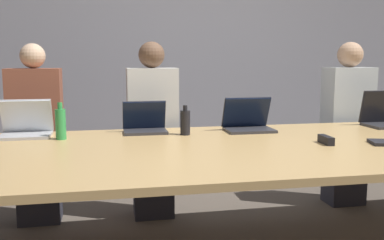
% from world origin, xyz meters
% --- Properties ---
extents(curtain_wall, '(12.00, 0.06, 2.80)m').
position_xyz_m(curtain_wall, '(0.00, 2.23, 1.40)').
color(curtain_wall, '#9999A3').
rests_on(curtain_wall, ground_plane).
extents(conference_table, '(4.40, 1.51, 0.77)m').
position_xyz_m(conference_table, '(0.00, 0.00, 0.73)').
color(conference_table, tan).
rests_on(conference_table, ground_plane).
extents(laptop_far_left, '(0.34, 0.26, 0.25)m').
position_xyz_m(laptop_far_left, '(-1.41, 0.59, 0.85)').
color(laptop_far_left, '#B7B7BC').
rests_on(laptop_far_left, conference_table).
extents(person_far_left, '(0.40, 0.24, 1.41)m').
position_xyz_m(person_far_left, '(-1.42, 1.03, 0.68)').
color(person_far_left, '#2D2D38').
rests_on(person_far_left, ground_plane).
extents(bottle_far_left, '(0.07, 0.07, 0.24)m').
position_xyz_m(bottle_far_left, '(-1.17, 0.42, 0.88)').
color(bottle_far_left, green).
rests_on(bottle_far_left, conference_table).
extents(laptop_far_center, '(0.35, 0.25, 0.25)m').
position_xyz_m(laptop_far_center, '(0.14, 0.52, 0.85)').
color(laptop_far_center, '#333338').
rests_on(laptop_far_center, conference_table).
extents(laptop_far_midleft, '(0.31, 0.22, 0.22)m').
position_xyz_m(laptop_far_midleft, '(-0.61, 0.59, 0.84)').
color(laptop_far_midleft, '#333338').
rests_on(laptop_far_midleft, conference_table).
extents(person_far_midleft, '(0.40, 0.24, 1.43)m').
position_xyz_m(person_far_midleft, '(-0.51, 0.98, 0.70)').
color(person_far_midleft, '#2D2D38').
rests_on(person_far_midleft, ground_plane).
extents(bottle_far_midleft, '(0.07, 0.07, 0.21)m').
position_xyz_m(bottle_far_midleft, '(-0.34, 0.43, 0.86)').
color(bottle_far_midleft, black).
rests_on(bottle_far_midleft, conference_table).
extents(laptop_far_right, '(0.31, 0.27, 0.28)m').
position_xyz_m(laptop_far_right, '(1.25, 0.53, 0.85)').
color(laptop_far_right, '#333338').
rests_on(laptop_far_right, conference_table).
extents(person_far_right, '(0.40, 0.24, 1.44)m').
position_xyz_m(person_far_right, '(1.21, 0.97, 0.70)').
color(person_far_right, '#2D2D38').
rests_on(person_far_right, ground_plane).
extents(stapler, '(0.05, 0.15, 0.05)m').
position_xyz_m(stapler, '(0.45, -0.05, 0.80)').
color(stapler, black).
rests_on(stapler, conference_table).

